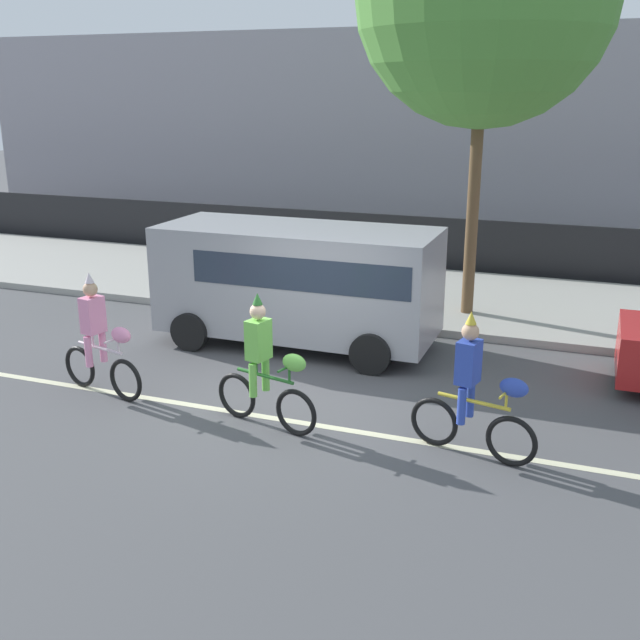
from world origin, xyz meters
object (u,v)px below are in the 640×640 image
Objects in this scene: parade_cyclist_lime at (266,370)px; parked_van_grey at (302,277)px; parade_cyclist_pink at (100,342)px; parade_cyclist_cobalt at (475,395)px.

parked_van_grey is at bearing 103.87° from parade_cyclist_lime.
parade_cyclist_lime is at bearing -76.13° from parked_van_grey.
parade_cyclist_pink is 3.86m from parked_van_grey.
parade_cyclist_cobalt is at bearing -42.08° from parked_van_grey.
parade_cyclist_lime is at bearing -3.71° from parade_cyclist_pink.
parade_cyclist_cobalt is 0.38× the size of parked_van_grey.
parked_van_grey is (2.00, 3.28, 0.44)m from parade_cyclist_pink.
parade_cyclist_lime and parade_cyclist_cobalt have the same top height.
parked_van_grey reaches higher than parade_cyclist_cobalt.
parked_van_grey is at bearing 137.92° from parade_cyclist_cobalt.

